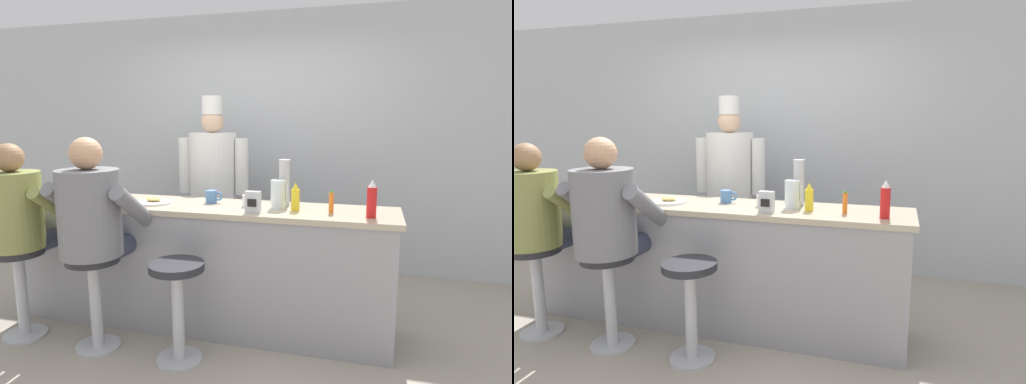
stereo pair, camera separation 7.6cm
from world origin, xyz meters
TOP-DOWN VIEW (x-y plane):
  - ground_plane at (0.00, 0.00)m, footprint 20.00×20.00m
  - wall_back at (0.00, 1.85)m, footprint 10.00×0.06m
  - diner_counter at (0.00, 0.29)m, footprint 2.92×0.58m
  - ketchup_bottle_red at (1.25, 0.17)m, footprint 0.06×0.06m
  - mustard_bottle_yellow at (0.73, 0.26)m, footprint 0.06×0.06m
  - hot_sauce_bottle_orange at (0.99, 0.24)m, footprint 0.03×0.03m
  - water_pitcher_clear at (0.60, 0.31)m, footprint 0.13×0.11m
  - breakfast_plate at (-0.36, 0.23)m, footprint 0.27×0.27m
  - cereal_bowl at (-1.11, 0.10)m, footprint 0.14×0.14m
  - coffee_mug_white at (0.37, 0.31)m, footprint 0.12×0.08m
  - coffee_mug_blue at (0.06, 0.37)m, footprint 0.14×0.09m
  - cup_stack_steel at (0.62, 0.44)m, footprint 0.09×0.09m
  - napkin_dispenser_chrome at (0.47, 0.11)m, footprint 0.10×0.06m
  - diner_seated_olive at (-1.20, -0.22)m, footprint 0.59×0.58m
  - diner_seated_grey at (-0.57, -0.22)m, footprint 0.63×0.62m
  - empty_stool_round at (0.05, -0.26)m, footprint 0.36×0.36m
  - cook_in_whites_near at (-0.25, 1.21)m, footprint 0.71×0.45m

SIDE VIEW (x-z plane):
  - ground_plane at x=0.00m, z-range 0.00..0.00m
  - empty_stool_round at x=0.05m, z-range 0.11..0.79m
  - diner_counter at x=0.00m, z-range 0.00..0.96m
  - diner_seated_olive at x=-1.20m, z-range 0.18..1.61m
  - diner_seated_grey at x=-0.57m, z-range 0.18..1.66m
  - breakfast_plate at x=-0.36m, z-range 0.95..1.00m
  - cereal_bowl at x=-1.11m, z-range 0.96..1.01m
  - cook_in_whites_near at x=-0.25m, z-range 0.09..1.90m
  - coffee_mug_white at x=0.37m, z-range 0.96..1.04m
  - coffee_mug_blue at x=0.06m, z-range 0.96..1.05m
  - hot_sauce_bottle_orange at x=0.99m, z-range 0.95..1.11m
  - napkin_dispenser_chrome at x=0.47m, z-range 0.96..1.11m
  - mustard_bottle_yellow at x=0.73m, z-range 0.95..1.15m
  - water_pitcher_clear at x=0.60m, z-range 0.96..1.16m
  - ketchup_bottle_red at x=1.25m, z-range 0.95..1.20m
  - cup_stack_steel at x=0.62m, z-range 0.96..1.30m
  - wall_back at x=0.00m, z-range 0.00..2.70m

